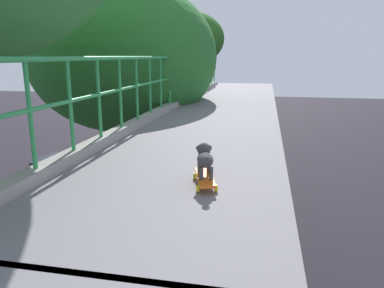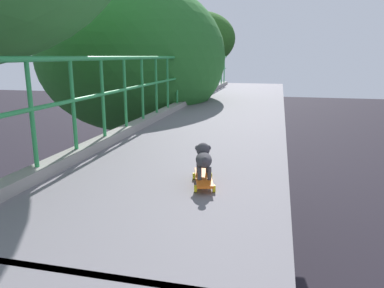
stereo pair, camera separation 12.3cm
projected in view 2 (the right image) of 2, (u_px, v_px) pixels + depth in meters
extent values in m
cube|color=black|center=(70.00, 271.00, 2.02)|extent=(2.39, 0.06, 0.00)
cylinder|color=green|center=(32.00, 115.00, 3.41)|extent=(0.04, 0.04, 1.02)
cylinder|color=green|center=(73.00, 105.00, 4.09)|extent=(0.04, 0.04, 1.02)
cylinder|color=green|center=(103.00, 98.00, 4.77)|extent=(0.04, 0.04, 1.02)
cylinder|color=green|center=(125.00, 93.00, 5.45)|extent=(0.04, 0.04, 1.02)
cylinder|color=green|center=(142.00, 89.00, 6.13)|extent=(0.04, 0.04, 1.02)
cylinder|color=green|center=(156.00, 86.00, 6.81)|extent=(0.04, 0.04, 1.02)
cylinder|color=green|center=(168.00, 83.00, 7.49)|extent=(0.04, 0.04, 1.02)
cylinder|color=green|center=(177.00, 81.00, 8.18)|extent=(0.04, 0.04, 1.02)
cylinder|color=green|center=(185.00, 79.00, 8.86)|extent=(0.04, 0.04, 1.02)
cylinder|color=green|center=(192.00, 77.00, 9.54)|extent=(0.04, 0.04, 1.02)
cylinder|color=green|center=(198.00, 76.00, 10.22)|extent=(0.04, 0.04, 1.02)
cylinder|color=green|center=(203.00, 75.00, 10.90)|extent=(0.04, 0.04, 1.02)
cylinder|color=green|center=(208.00, 73.00, 11.58)|extent=(0.04, 0.04, 1.02)
cylinder|color=green|center=(212.00, 73.00, 12.26)|extent=(0.04, 0.04, 1.02)
cylinder|color=green|center=(215.00, 72.00, 12.94)|extent=(0.04, 0.04, 1.02)
cylinder|color=green|center=(219.00, 71.00, 13.62)|extent=(0.04, 0.04, 1.02)
cylinder|color=green|center=(221.00, 70.00, 14.30)|extent=(0.04, 0.04, 1.02)
cylinder|color=green|center=(224.00, 70.00, 14.98)|extent=(0.04, 0.04, 1.02)
cube|color=white|center=(93.00, 216.00, 13.69)|extent=(1.68, 4.44, 0.61)
cube|color=#1E232B|center=(90.00, 203.00, 13.45)|extent=(1.42, 1.92, 0.55)
cylinder|color=black|center=(128.00, 208.00, 14.86)|extent=(0.19, 0.69, 0.69)
cylinder|color=black|center=(92.00, 204.00, 15.22)|extent=(0.19, 0.69, 0.69)
cylinder|color=black|center=(95.00, 240.00, 12.23)|extent=(0.19, 0.69, 0.69)
cylinder|color=black|center=(53.00, 235.00, 12.59)|extent=(0.19, 0.69, 0.69)
cube|color=#B8B3B7|center=(67.00, 178.00, 17.73)|extent=(1.83, 3.82, 0.76)
cube|color=#1E232B|center=(69.00, 163.00, 17.85)|extent=(1.62, 2.08, 0.63)
cylinder|color=black|center=(70.00, 194.00, 16.48)|extent=(0.20, 0.64, 0.64)
cylinder|color=black|center=(36.00, 190.00, 16.87)|extent=(0.20, 0.64, 0.64)
cylinder|color=black|center=(95.00, 177.00, 18.73)|extent=(0.20, 0.64, 0.64)
cylinder|color=black|center=(65.00, 175.00, 19.12)|extent=(0.20, 0.64, 0.64)
cube|color=beige|center=(157.00, 109.00, 31.70)|extent=(2.51, 11.60, 3.21)
cube|color=black|center=(156.00, 103.00, 31.57)|extent=(2.53, 10.67, 0.70)
cylinder|color=black|center=(182.00, 118.00, 35.60)|extent=(0.28, 0.96, 0.96)
cylinder|color=black|center=(159.00, 117.00, 36.14)|extent=(0.28, 0.96, 0.96)
cylinder|color=black|center=(158.00, 133.00, 28.75)|extent=(0.28, 0.96, 0.96)
cylinder|color=black|center=(130.00, 131.00, 29.29)|extent=(0.28, 0.96, 0.96)
cylinder|color=#503B25|center=(137.00, 190.00, 10.87)|extent=(0.57, 0.57, 4.96)
ellipsoid|color=#296E2B|center=(132.00, 57.00, 9.96)|extent=(5.08, 5.08, 4.06)
cylinder|color=brown|center=(201.00, 113.00, 21.08)|extent=(0.40, 0.40, 6.31)
ellipsoid|color=#285F1F|center=(202.00, 39.00, 20.10)|extent=(3.71, 3.71, 2.92)
cube|color=orange|center=(203.00, 177.00, 3.35)|extent=(0.28, 0.55, 0.02)
cylinder|color=yellow|center=(211.00, 176.00, 3.53)|extent=(0.04, 0.07, 0.07)
cylinder|color=yellow|center=(194.00, 176.00, 3.52)|extent=(0.04, 0.07, 0.07)
cylinder|color=yellow|center=(214.00, 189.00, 3.19)|extent=(0.04, 0.07, 0.07)
cylinder|color=yellow|center=(195.00, 189.00, 3.19)|extent=(0.04, 0.07, 0.07)
cylinder|color=#403E44|center=(208.00, 167.00, 3.44)|extent=(0.04, 0.04, 0.11)
cylinder|color=#403E44|center=(198.00, 167.00, 3.44)|extent=(0.04, 0.04, 0.11)
cylinder|color=#403E44|center=(209.00, 174.00, 3.24)|extent=(0.04, 0.04, 0.11)
cylinder|color=#403E44|center=(200.00, 174.00, 3.24)|extent=(0.04, 0.04, 0.11)
ellipsoid|color=#403E44|center=(204.00, 160.00, 3.32)|extent=(0.22, 0.31, 0.13)
sphere|color=#403E44|center=(203.00, 150.00, 3.42)|extent=(0.13, 0.13, 0.13)
ellipsoid|color=#374B35|center=(203.00, 149.00, 3.48)|extent=(0.06, 0.07, 0.04)
sphere|color=#403E44|center=(208.00, 148.00, 3.41)|extent=(0.05, 0.05, 0.05)
sphere|color=#403E44|center=(198.00, 148.00, 3.41)|extent=(0.05, 0.05, 0.05)
sphere|color=#403E44|center=(205.00, 160.00, 3.17)|extent=(0.07, 0.07, 0.07)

